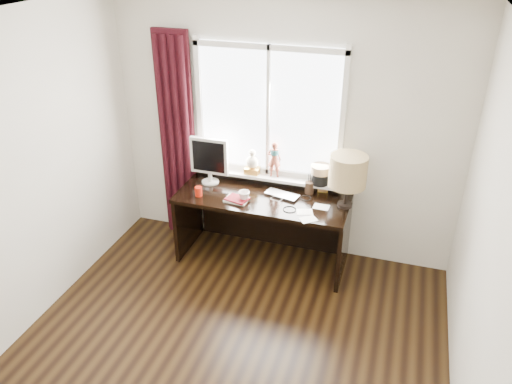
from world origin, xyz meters
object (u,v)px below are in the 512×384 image
(red_cup, at_px, (199,191))
(desk, at_px, (265,213))
(monitor, at_px, (209,158))
(mug, at_px, (244,196))
(laptop, at_px, (282,195))
(table_lamp, at_px, (348,172))

(red_cup, xyz_separation_m, desk, (0.61, 0.27, -0.29))
(red_cup, height_order, monitor, monitor)
(mug, bearing_deg, desk, 58.41)
(mug, bearing_deg, monitor, 150.14)
(laptop, height_order, red_cup, red_cup)
(mug, bearing_deg, laptop, 31.66)
(table_lamp, bearing_deg, mug, -168.54)
(mug, height_order, desk, mug)
(desk, xyz_separation_m, monitor, (-0.61, 0.03, 0.52))
(mug, xyz_separation_m, table_lamp, (0.95, 0.19, 0.31))
(monitor, height_order, table_lamp, table_lamp)
(table_lamp, bearing_deg, monitor, 177.02)
(laptop, bearing_deg, desk, -176.82)
(laptop, bearing_deg, mug, -134.56)
(mug, relative_size, desk, 0.06)
(monitor, distance_m, table_lamp, 1.41)
(red_cup, bearing_deg, table_lamp, 9.23)
(red_cup, bearing_deg, monitor, 89.95)
(mug, distance_m, table_lamp, 1.01)
(monitor, bearing_deg, desk, -2.61)
(desk, bearing_deg, red_cup, -155.70)
(mug, height_order, table_lamp, table_lamp)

